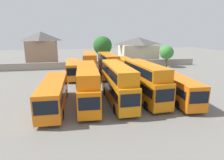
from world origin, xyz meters
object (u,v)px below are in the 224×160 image
Objects in this scene: bus_6 at (73,68)px; bus_9 at (127,66)px; bus_2 at (87,83)px; bus_3 at (118,82)px; bus_4 at (145,80)px; house_terrace_left at (42,49)px; bus_8 at (108,64)px; bus_1 at (54,92)px; bus_5 at (174,85)px; bus_7 at (90,64)px; house_terrace_centre at (138,50)px; tree_left_of_lot at (103,46)px; tree_behind_wall at (167,53)px.

bus_9 is at bearing 88.58° from bus_6.
bus_6 is (-1.90, 15.34, -0.82)m from bus_2.
bus_4 reaches higher than bus_3.
house_terrace_left is at bearing -157.27° from bus_3.
bus_9 is (4.12, 0.06, -0.67)m from bus_8.
bus_5 is at bearing 91.55° from bus_1.
bus_4 is 1.01× the size of bus_8.
house_terrace_left is at bearing -141.16° from bus_7.
bus_5 is (4.21, -0.22, -0.93)m from bus_4.
bus_4 is at bearing -107.07° from house_terrace_centre.
bus_6 reaches higher than bus_5.
bus_5 is (15.98, 0.04, -0.01)m from bus_1.
bus_6 is at bearing -63.89° from house_terrace_left.
house_terrace_centre is at bearing 159.05° from bus_4.
tree_left_of_lot is (6.08, 27.85, 2.84)m from bus_2.
tree_behind_wall is at bearing 143.67° from bus_4.
bus_1 is 11.81m from bus_4.
bus_7 is at bearing -55.41° from house_terrace_left.
house_terrace_centre reaches higher than bus_8.
bus_2 is 15.47m from bus_6.
bus_8 is (9.48, 15.55, 0.75)m from bus_1.
tree_left_of_lot reaches higher than bus_8.
bus_3 is (8.00, 0.15, 0.90)m from bus_1.
bus_2 reaches higher than bus_8.
tree_behind_wall is at bearing 140.96° from bus_3.
tree_left_of_lot is 1.42× the size of tree_behind_wall.
bus_1 is 1.13× the size of bus_8.
bus_7 is at bearing 161.38° from bus_1.
tree_left_of_lot is (0.73, 12.72, 2.91)m from bus_8.
bus_1 is 1.01× the size of bus_9.
house_terrace_left is (-19.66, 17.06, 2.74)m from bus_9.
tree_behind_wall reaches higher than bus_1.
bus_6 is at bearing -160.35° from bus_3.
house_terrace_left reaches higher than bus_1.
bus_6 is at bearing -94.54° from bus_8.
bus_1 is 1.44× the size of tree_left_of_lot.
bus_6 is 1.26× the size of tree_left_of_lot.
bus_2 is at bearing -22.37° from bus_8.
bus_3 is 16.46m from bus_9.
bus_9 reaches higher than bus_1.
bus_9 is 1.04× the size of house_terrace_centre.
house_terrace_centre reaches higher than bus_3.
bus_1 is at bearing -109.86° from tree_left_of_lot.
bus_3 reaches higher than bus_6.
bus_3 reaches higher than bus_1.
bus_3 is 16.66m from bus_6.
bus_7 is at bearing -172.17° from bus_3.
bus_7 is at bearing -90.07° from bus_9.
bus_5 is at bearing 37.66° from bus_7.
house_terrace_left is at bearing -160.14° from bus_2.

